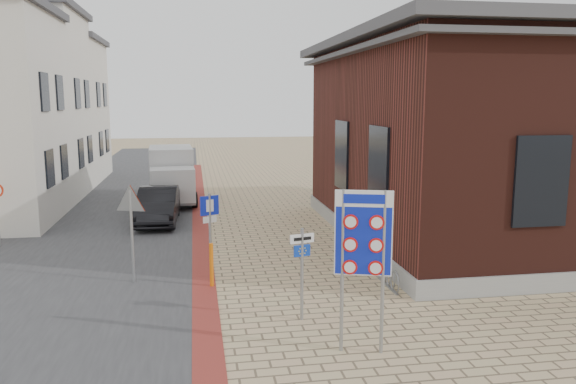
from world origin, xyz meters
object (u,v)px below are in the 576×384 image
object	(u,v)px
sedan	(158,205)
parking_sign	(210,222)
essen_sign	(302,261)
bollard	(211,265)
box_truck	(172,175)
border_sign	(363,236)

from	to	relation	value
sedan	parking_sign	distance (m)	7.59
essen_sign	bollard	distance (m)	3.20
sedan	essen_sign	bearing A→B (deg)	-68.90
sedan	bollard	distance (m)	8.14
box_truck	border_sign	world-z (taller)	border_sign
border_sign	box_truck	bearing A→B (deg)	120.36
essen_sign	box_truck	bearing A→B (deg)	88.85
box_truck	essen_sign	world-z (taller)	box_truck
box_truck	parking_sign	distance (m)	11.77
box_truck	parking_sign	xyz separation A→B (m)	(1.41, -11.68, 0.27)
sedan	parking_sign	xyz separation A→B (m)	(1.78, -7.32, 0.89)
sedan	bollard	size ratio (longest dim) A/B	3.65
box_truck	border_sign	distance (m)	17.05
border_sign	essen_sign	distance (m)	2.13
parking_sign	bollard	xyz separation A→B (m)	(0.00, -0.62, -1.00)
parking_sign	bollard	size ratio (longest dim) A/B	2.04
border_sign	sedan	bearing A→B (deg)	126.59
box_truck	essen_sign	xyz separation A→B (m)	(3.27, -14.81, 0.01)
sedan	box_truck	world-z (taller)	box_truck
border_sign	parking_sign	bearing A→B (deg)	135.34
box_truck	essen_sign	size ratio (longest dim) A/B	2.42
sedan	box_truck	xyz separation A→B (m)	(0.37, 4.36, 0.62)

